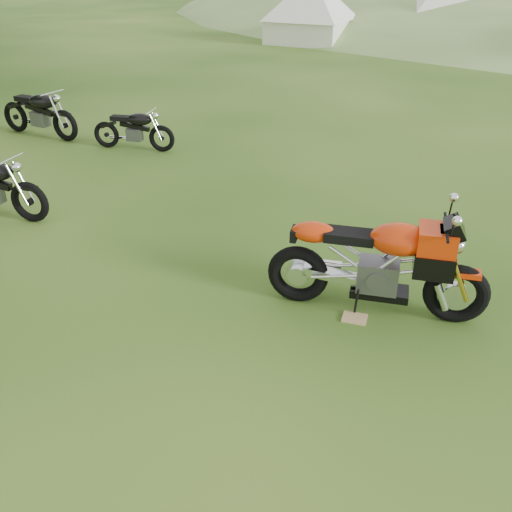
% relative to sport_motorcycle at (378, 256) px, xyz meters
% --- Properties ---
extents(ground, '(120.00, 120.00, 0.00)m').
position_rel_sport_motorcycle_xyz_m(ground, '(-1.39, -0.81, -0.68)').
color(ground, '#193E0D').
rests_on(ground, ground).
extents(sport_motorcycle, '(2.30, 0.72, 1.36)m').
position_rel_sport_motorcycle_xyz_m(sport_motorcycle, '(0.00, 0.00, 0.00)').
color(sport_motorcycle, red).
rests_on(sport_motorcycle, ground).
extents(plywood_board, '(0.29, 0.24, 0.02)m').
position_rel_sport_motorcycle_xyz_m(plywood_board, '(-0.18, -0.21, -0.67)').
color(plywood_board, tan).
rests_on(plywood_board, ground).
extents(vintage_moto_c, '(1.65, 0.46, 0.86)m').
position_rel_sport_motorcycle_xyz_m(vintage_moto_c, '(-4.67, 4.99, -0.25)').
color(vintage_moto_c, black).
rests_on(vintage_moto_c, ground).
extents(vintage_moto_d, '(2.06, 1.07, 1.06)m').
position_rel_sport_motorcycle_xyz_m(vintage_moto_d, '(-6.94, 5.50, -0.15)').
color(vintage_moto_d, black).
rests_on(vintage_moto_d, ground).
extents(tent_left, '(3.73, 3.73, 2.63)m').
position_rel_sport_motorcycle_xyz_m(tent_left, '(-2.63, 20.24, 0.64)').
color(tent_left, white).
rests_on(tent_left, ground).
extents(tent_mid, '(3.48, 3.48, 2.62)m').
position_rel_sport_motorcycle_xyz_m(tent_mid, '(2.73, 21.89, 0.63)').
color(tent_mid, silver).
rests_on(tent_mid, ground).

